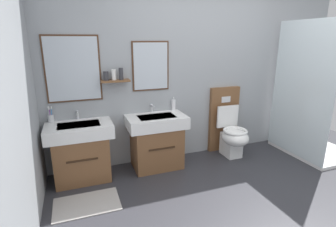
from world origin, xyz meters
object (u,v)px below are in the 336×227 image
toilet (229,130)px  soap_dispenser (173,105)px  vanity_sink_left (81,150)px  shower_tray (309,128)px  toothbrush_cup (51,118)px  vanity_sink_right (156,140)px

toilet → soap_dispenser: toilet is taller
vanity_sink_left → shower_tray: (3.25, -0.42, 0.04)m
toilet → soap_dispenser: (-0.84, 0.17, 0.43)m
vanity_sink_left → toothbrush_cup: 0.53m
soap_dispenser → toilet: bearing=-11.6°
vanity_sink_left → toilet: 2.12m
vanity_sink_left → toothbrush_cup: bearing=151.1°
vanity_sink_right → soap_dispenser: soap_dispenser is taller
vanity_sink_right → toilet: (1.15, 0.01, -0.01)m
shower_tray → vanity_sink_right: bearing=169.7°
toilet → toothbrush_cup: bearing=176.2°
toilet → toothbrush_cup: (-2.43, 0.16, 0.41)m
vanity_sink_left → vanity_sink_right: same height
toothbrush_cup → shower_tray: 3.62m
soap_dispenser → toothbrush_cup: bearing=-179.6°
vanity_sink_left → soap_dispenser: bearing=8.0°
vanity_sink_right → soap_dispenser: bearing=29.5°
vanity_sink_left → vanity_sink_right: size_ratio=1.00×
vanity_sink_right → toilet: bearing=0.5°
toothbrush_cup → soap_dispenser: toothbrush_cup is taller
toilet → toothbrush_cup: 2.47m
toothbrush_cup → shower_tray: size_ratio=0.10×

